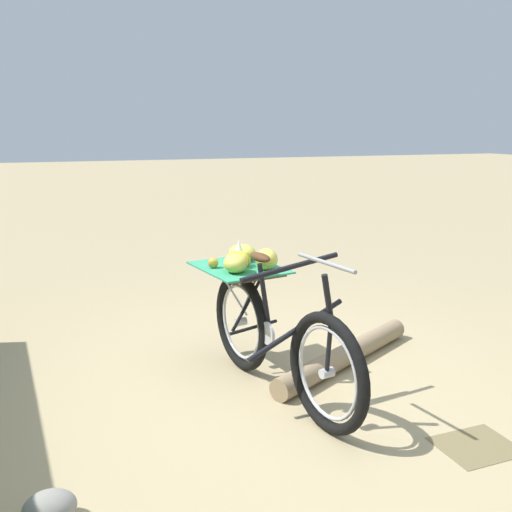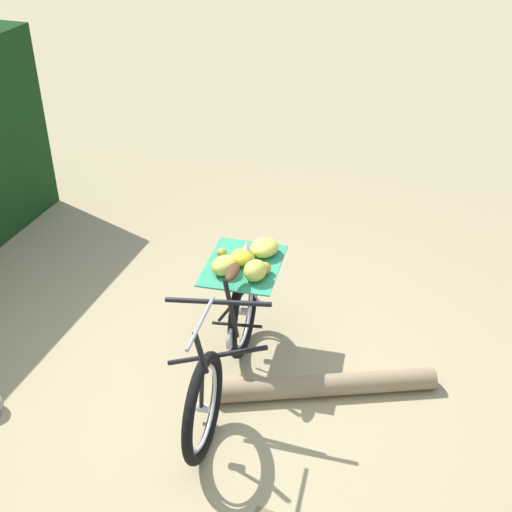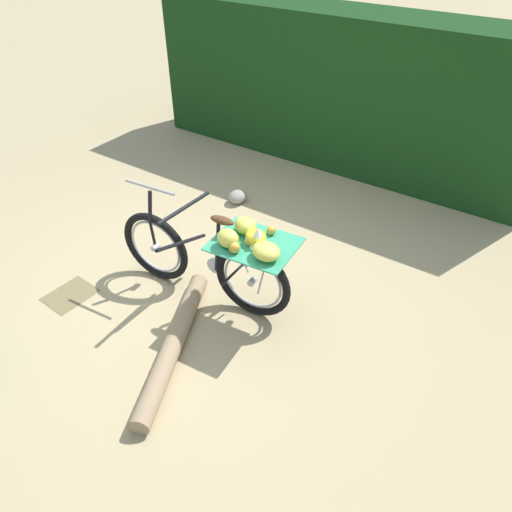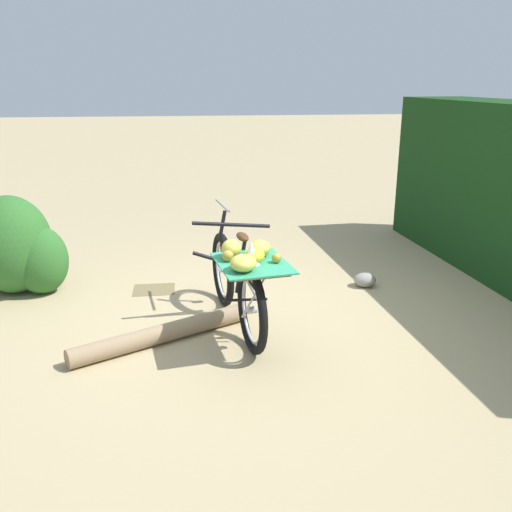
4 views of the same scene
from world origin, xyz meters
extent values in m
plane|color=tan|center=(0.00, 0.00, 0.00)|extent=(60.00, 60.00, 0.00)
cube|color=#143814|center=(-3.11, -0.45, 0.96)|extent=(1.21, 5.19, 1.92)
torus|color=black|center=(0.23, -0.45, 0.36)|extent=(0.18, 0.73, 0.73)
torus|color=#B7B7BC|center=(0.23, -0.45, 0.36)|extent=(0.11, 0.56, 0.57)
cylinder|color=#B7B7BC|center=(0.23, -0.45, 0.36)|extent=(0.09, 0.07, 0.06)
torus|color=black|center=(0.07, 0.58, 0.36)|extent=(0.18, 0.73, 0.73)
torus|color=#B7B7BC|center=(0.07, 0.58, 0.36)|extent=(0.11, 0.56, 0.57)
cylinder|color=#B7B7BC|center=(0.07, 0.58, 0.36)|extent=(0.09, 0.07, 0.06)
cylinder|color=black|center=(0.18, -0.13, 0.53)|extent=(0.70, 0.14, 0.30)
cylinder|color=black|center=(0.17, -0.06, 0.92)|extent=(0.71, 0.14, 0.11)
cylinder|color=black|center=(0.12, 0.25, 0.64)|extent=(0.12, 0.05, 0.49)
cylinder|color=black|center=(0.10, 0.40, 0.38)|extent=(0.38, 0.08, 0.05)
cylinder|color=black|center=(0.09, 0.44, 0.59)|extent=(0.32, 0.07, 0.47)
cylinder|color=black|center=(0.23, -0.46, 0.52)|extent=(0.05, 0.04, 0.30)
cylinder|color=black|center=(0.23, -0.44, 0.81)|extent=(0.10, 0.05, 0.30)
cylinder|color=gray|center=(0.23, -0.41, 1.02)|extent=(0.10, 0.52, 0.02)
ellipsoid|color=#4C2D19|center=(0.11, 0.31, 0.91)|extent=(0.12, 0.23, 0.06)
cylinder|color=#B7B7BC|center=(0.13, 0.21, 0.40)|extent=(0.04, 0.16, 0.16)
cylinder|color=#B7B7BC|center=(0.08, 0.49, 0.56)|extent=(0.20, 0.05, 0.39)
cylinder|color=#B7B7BC|center=(0.05, 0.70, 0.56)|extent=(0.24, 0.05, 0.39)
cube|color=brown|center=(0.07, 0.60, 0.76)|extent=(0.53, 0.66, 0.02)
cube|color=#33936B|center=(0.07, 0.60, 0.78)|extent=(0.64, 0.76, 0.01)
ellipsoid|color=#CCC64C|center=(0.16, 0.79, 0.84)|extent=(0.25, 0.28, 0.12)
ellipsoid|color=yellow|center=(0.05, 0.61, 0.84)|extent=(0.23, 0.25, 0.12)
ellipsoid|color=#CCC64C|center=(-0.02, 0.45, 0.85)|extent=(0.22, 0.24, 0.13)
ellipsoid|color=#CCC64C|center=(0.22, 0.46, 0.86)|extent=(0.17, 0.20, 0.15)
sphere|color=#B29333|center=(0.26, 0.55, 0.83)|extent=(0.09, 0.09, 0.09)
sphere|color=#B29333|center=(-0.12, 0.64, 0.82)|extent=(0.08, 0.08, 0.08)
sphere|color=#B29333|center=(0.11, 0.59, 0.82)|extent=(0.08, 0.08, 0.08)
cone|color=white|center=(0.08, 0.65, 0.87)|extent=(0.16, 0.16, 0.19)
cylinder|color=#937A5B|center=(0.82, 0.34, 0.08)|extent=(1.50, 0.88, 0.16)
ellipsoid|color=gray|center=(-1.33, -0.74, 0.08)|extent=(0.24, 0.20, 0.15)
cube|color=olive|center=(0.94, -0.93, 0.00)|extent=(0.44, 0.36, 0.01)
camera|label=1|loc=(-1.29, -3.21, 1.76)|focal=40.13mm
camera|label=2|loc=(1.73, -3.24, 3.50)|focal=47.65mm
camera|label=3|loc=(2.56, 2.53, 3.09)|focal=33.82mm
camera|label=4|loc=(0.57, 4.71, 2.16)|focal=38.80mm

